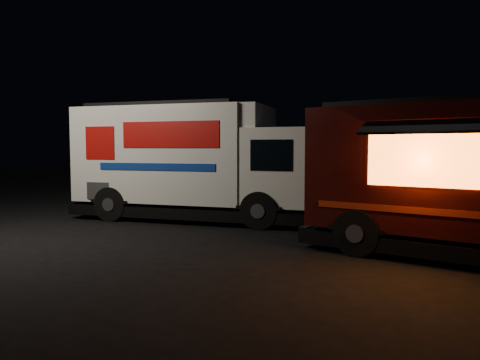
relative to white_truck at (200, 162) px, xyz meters
The scene contains 3 objects.
ground 2.68m from the white_truck, 92.71° to the right, with size 80.00×80.00×0.00m, color black.
white_truck is the anchor object (origin of this frame).
red_truck 7.73m from the white_truck, ahead, with size 6.65×2.45×3.09m, color #330D09, non-canonical shape.
Camera 1 is at (9.11, -8.76, 2.16)m, focal length 35.00 mm.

